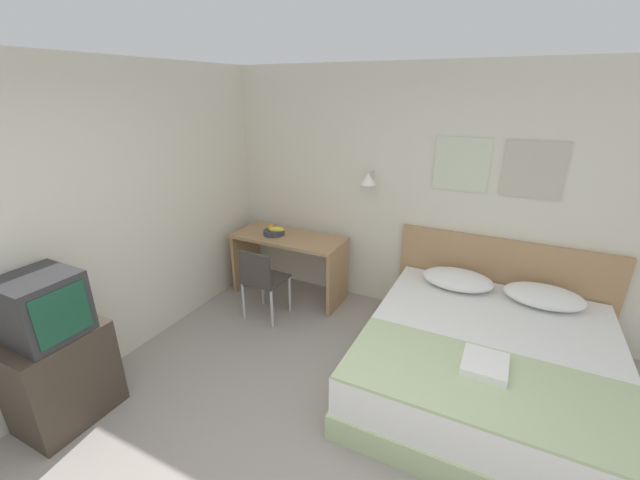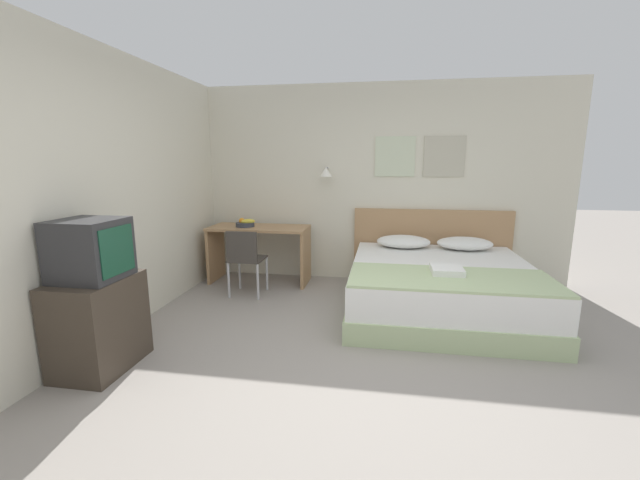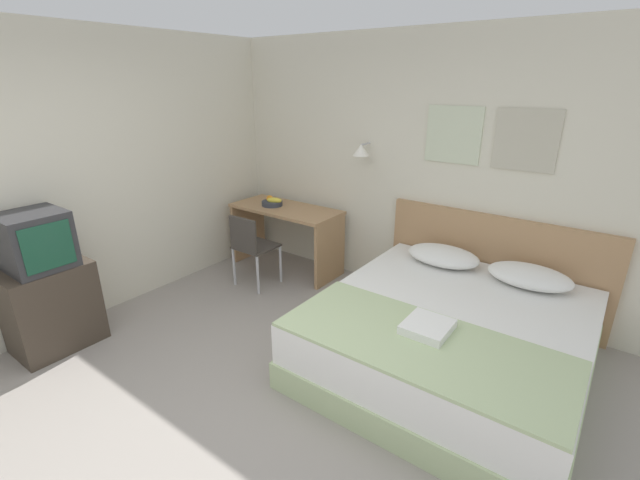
# 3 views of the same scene
# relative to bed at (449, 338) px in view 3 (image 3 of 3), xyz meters

# --- Properties ---
(ground_plane) EXTENTS (24.00, 24.00, 0.00)m
(ground_plane) POSITION_rel_bed_xyz_m (-0.87, -1.53, -0.27)
(ground_plane) COLOR gray
(wall_back) EXTENTS (5.27, 0.31, 2.65)m
(wall_back) POSITION_rel_bed_xyz_m (-0.86, 1.12, 1.06)
(wall_back) COLOR beige
(wall_back) RESTS_ON ground_plane
(wall_left) EXTENTS (0.06, 5.63, 2.65)m
(wall_left) POSITION_rel_bed_xyz_m (-3.14, -1.72, 1.06)
(wall_left) COLOR beige
(wall_left) RESTS_ON ground_plane
(bed) EXTENTS (1.95, 2.07, 0.54)m
(bed) POSITION_rel_bed_xyz_m (0.00, 0.00, 0.00)
(bed) COLOR #B2C693
(bed) RESTS_ON ground_plane
(headboard) EXTENTS (2.07, 0.06, 1.01)m
(headboard) POSITION_rel_bed_xyz_m (-0.00, 1.07, 0.23)
(headboard) COLOR #A87F56
(headboard) RESTS_ON ground_plane
(pillow_left) EXTENTS (0.68, 0.44, 0.16)m
(pillow_left) POSITION_rel_bed_xyz_m (-0.38, 0.76, 0.35)
(pillow_left) COLOR white
(pillow_left) RESTS_ON bed
(pillow_right) EXTENTS (0.68, 0.44, 0.16)m
(pillow_right) POSITION_rel_bed_xyz_m (0.38, 0.76, 0.35)
(pillow_right) COLOR white
(pillow_right) RESTS_ON bed
(throw_blanket) EXTENTS (1.89, 0.83, 0.02)m
(throw_blanket) POSITION_rel_bed_xyz_m (-0.00, -0.60, 0.29)
(throw_blanket) COLOR #B2C693
(throw_blanket) RESTS_ON bed
(folded_towel_near_foot) EXTENTS (0.30, 0.33, 0.06)m
(folded_towel_near_foot) POSITION_rel_bed_xyz_m (-0.01, -0.46, 0.33)
(folded_towel_near_foot) COLOR white
(folded_towel_near_foot) RESTS_ON throw_blanket
(desk) EXTENTS (1.33, 0.59, 0.77)m
(desk) POSITION_rel_bed_xyz_m (-2.30, 0.73, 0.28)
(desk) COLOR #A87F56
(desk) RESTS_ON ground_plane
(desk_chair) EXTENTS (0.41, 0.41, 0.83)m
(desk_chair) POSITION_rel_bed_xyz_m (-2.29, 0.11, 0.23)
(desk_chair) COLOR #3D3833
(desk_chair) RESTS_ON ground_plane
(fruit_bowl) EXTENTS (0.27, 0.25, 0.11)m
(fruit_bowl) POSITION_rel_bed_xyz_m (-2.48, 0.69, 0.54)
(fruit_bowl) COLOR #333842
(fruit_bowl) RESTS_ON desk
(tv_stand) EXTENTS (0.48, 0.66, 0.74)m
(tv_stand) POSITION_rel_bed_xyz_m (-2.85, -1.71, 0.10)
(tv_stand) COLOR #3D3328
(tv_stand) RESTS_ON ground_plane
(television) EXTENTS (0.47, 0.46, 0.46)m
(television) POSITION_rel_bed_xyz_m (-2.84, -1.71, 0.71)
(television) COLOR #2D2D30
(television) RESTS_ON tv_stand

